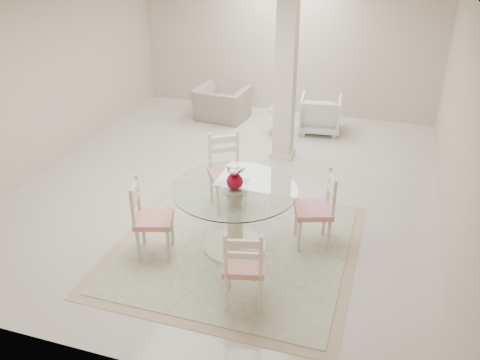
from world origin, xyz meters
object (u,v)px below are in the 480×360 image
(column, at_px, (286,78))
(recliner_taupe, at_px, (221,104))
(dining_chair_west, at_px, (147,214))
(side_table, at_px, (281,122))
(dining_chair_east, at_px, (320,204))
(dining_chair_north, at_px, (226,167))
(dining_chair_south, at_px, (244,262))
(armchair_white, at_px, (320,114))
(dining_table, at_px, (235,219))
(red_vase, at_px, (235,177))

(column, bearing_deg, recliner_taupe, 139.77)
(dining_chair_west, distance_m, side_table, 4.21)
(dining_chair_east, distance_m, dining_chair_north, 1.46)
(dining_chair_south, bearing_deg, dining_chair_west, -35.38)
(column, distance_m, dining_chair_east, 2.72)
(dining_chair_west, bearing_deg, column, -32.80)
(dining_chair_north, distance_m, armchair_white, 3.25)
(recliner_taupe, bearing_deg, dining_chair_north, 115.97)
(dining_table, height_order, dining_chair_west, dining_chair_west)
(dining_table, distance_m, dining_chair_north, 1.04)
(dining_chair_north, xyz_separation_m, dining_chair_west, (-0.51, -1.34, -0.05))
(dining_table, bearing_deg, dining_chair_east, 23.56)
(dining_table, bearing_deg, column, 91.55)
(red_vase, height_order, armchair_white, red_vase)
(column, distance_m, recliner_taupe, 2.29)
(dining_chair_north, relative_size, side_table, 2.42)
(side_table, bearing_deg, red_vase, -84.78)
(dining_chair_east, height_order, armchair_white, dining_chair_east)
(dining_chair_north, height_order, recliner_taupe, dining_chair_north)
(dining_chair_south, bearing_deg, armchair_white, -102.98)
(dining_chair_east, relative_size, recliner_taupe, 1.08)
(dining_chair_west, xyz_separation_m, dining_chair_south, (1.34, -0.53, -0.01))
(column, height_order, dining_chair_west, column)
(red_vase, bearing_deg, dining_table, 161.57)
(dining_table, height_order, armchair_white, dining_table)
(column, xyz_separation_m, dining_table, (0.08, -2.81, -0.92))
(side_table, bearing_deg, armchair_white, 26.56)
(dining_table, height_order, side_table, dining_table)
(column, distance_m, dining_chair_north, 2.04)
(red_vase, height_order, dining_chair_west, red_vase)
(dining_chair_west, height_order, side_table, dining_chair_west)
(recliner_taupe, relative_size, armchair_white, 1.32)
(dining_chair_south, distance_m, recliner_taupe, 5.46)
(dining_chair_west, relative_size, dining_chair_south, 1.02)
(red_vase, bearing_deg, dining_chair_south, -66.82)
(armchair_white, bearing_deg, dining_chair_south, 84.16)
(dining_chair_east, xyz_separation_m, side_table, (-1.28, 3.34, -0.34))
(dining_chair_south, distance_m, armchair_white, 5.02)
(dining_chair_west, distance_m, recliner_taupe, 4.59)
(armchair_white, bearing_deg, dining_table, 78.74)
(dining_chair_north, bearing_deg, dining_chair_south, -99.68)
(dining_chair_east, bearing_deg, dining_table, -85.42)
(column, height_order, side_table, column)
(dining_chair_north, relative_size, armchair_white, 1.55)
(column, distance_m, dining_chair_south, 3.86)
(recliner_taupe, bearing_deg, armchair_white, -175.96)
(recliner_taupe, bearing_deg, dining_chair_east, 129.90)
(dining_chair_south, xyz_separation_m, recliner_taupe, (-2.04, 5.06, -0.23))
(dining_table, distance_m, dining_chair_east, 1.03)
(red_vase, height_order, dining_chair_east, red_vase)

